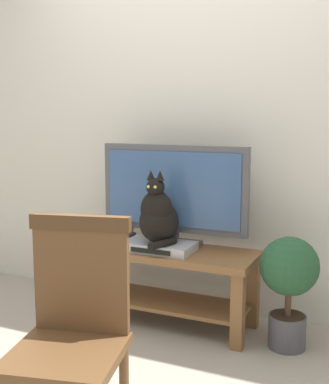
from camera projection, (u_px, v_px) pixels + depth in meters
ground_plane at (136, 366)px, 2.72m from camera, size 12.00×12.00×0.00m
back_wall at (204, 103)px, 3.41m from camera, size 7.00×0.12×2.80m
tv_stand at (168, 272)px, 3.22m from camera, size 1.12×0.44×0.49m
tv at (174, 192)px, 3.23m from camera, size 0.97×0.20×0.65m
media_box at (159, 246)px, 3.16m from camera, size 0.43×0.25×0.06m
cat at (158, 216)px, 3.11m from camera, size 0.24×0.35×0.45m
wooden_chair at (73, 323)px, 1.96m from camera, size 0.49×0.49×0.94m
book_stack at (114, 232)px, 3.39m from camera, size 0.26×0.21×0.13m
potted_plant at (289, 280)px, 2.87m from camera, size 0.33×0.33×0.65m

